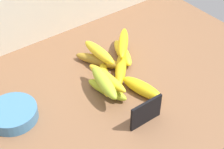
{
  "coord_description": "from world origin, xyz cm",
  "views": [
    {
      "loc": [
        -56.8,
        -68.17,
        81.31
      ],
      "look_at": [
        -5.67,
        0.75,
        8.0
      ],
      "focal_mm": 56.38,
      "sensor_mm": 36.0,
      "label": 1
    }
  ],
  "objects_px": {
    "banana_0": "(142,88)",
    "banana_4": "(123,53)",
    "banana_1": "(105,79)",
    "banana_3": "(99,61)",
    "banana_8": "(104,82)",
    "banana_6": "(123,43)",
    "fruit_bowl": "(13,114)",
    "banana_2": "(121,68)",
    "banana_7": "(107,78)",
    "banana_5": "(107,90)",
    "chalkboard_sign": "(146,113)",
    "banana_9": "(99,52)"
  },
  "relations": [
    {
      "from": "banana_0",
      "to": "banana_9",
      "type": "height_order",
      "value": "banana_9"
    },
    {
      "from": "chalkboard_sign",
      "to": "banana_4",
      "type": "distance_m",
      "value": 0.32
    },
    {
      "from": "banana_2",
      "to": "banana_7",
      "type": "height_order",
      "value": "banana_7"
    },
    {
      "from": "banana_2",
      "to": "banana_4",
      "type": "bearing_deg",
      "value": 48.11
    },
    {
      "from": "banana_4",
      "to": "banana_6",
      "type": "relative_size",
      "value": 0.86
    },
    {
      "from": "banana_0",
      "to": "banana_2",
      "type": "distance_m",
      "value": 0.12
    },
    {
      "from": "chalkboard_sign",
      "to": "banana_4",
      "type": "bearing_deg",
      "value": 64.17
    },
    {
      "from": "banana_0",
      "to": "banana_1",
      "type": "relative_size",
      "value": 0.88
    },
    {
      "from": "banana_7",
      "to": "banana_9",
      "type": "relative_size",
      "value": 1.09
    },
    {
      "from": "chalkboard_sign",
      "to": "banana_1",
      "type": "distance_m",
      "value": 0.21
    },
    {
      "from": "banana_6",
      "to": "banana_0",
      "type": "bearing_deg",
      "value": -110.9
    },
    {
      "from": "fruit_bowl",
      "to": "banana_0",
      "type": "relative_size",
      "value": 0.98
    },
    {
      "from": "banana_5",
      "to": "chalkboard_sign",
      "type": "bearing_deg",
      "value": -83.23
    },
    {
      "from": "banana_5",
      "to": "banana_7",
      "type": "distance_m",
      "value": 0.04
    },
    {
      "from": "banana_0",
      "to": "banana_4",
      "type": "distance_m",
      "value": 0.2
    },
    {
      "from": "banana_8",
      "to": "banana_6",
      "type": "bearing_deg",
      "value": 36.46
    },
    {
      "from": "banana_1",
      "to": "banana_9",
      "type": "height_order",
      "value": "banana_9"
    },
    {
      "from": "fruit_bowl",
      "to": "banana_3",
      "type": "distance_m",
      "value": 0.36
    },
    {
      "from": "chalkboard_sign",
      "to": "banana_7",
      "type": "distance_m",
      "value": 0.18
    },
    {
      "from": "banana_7",
      "to": "chalkboard_sign",
      "type": "bearing_deg",
      "value": -86.75
    },
    {
      "from": "banana_9",
      "to": "banana_8",
      "type": "bearing_deg",
      "value": -119.34
    },
    {
      "from": "banana_3",
      "to": "banana_9",
      "type": "height_order",
      "value": "banana_9"
    },
    {
      "from": "chalkboard_sign",
      "to": "banana_6",
      "type": "distance_m",
      "value": 0.33
    },
    {
      "from": "banana_0",
      "to": "banana_6",
      "type": "xyz_separation_m",
      "value": [
        0.07,
        0.19,
        0.04
      ]
    },
    {
      "from": "banana_4",
      "to": "banana_7",
      "type": "bearing_deg",
      "value": -143.53
    },
    {
      "from": "fruit_bowl",
      "to": "banana_3",
      "type": "height_order",
      "value": "fruit_bowl"
    },
    {
      "from": "banana_2",
      "to": "banana_3",
      "type": "height_order",
      "value": "same"
    },
    {
      "from": "banana_3",
      "to": "banana_5",
      "type": "xyz_separation_m",
      "value": [
        -0.06,
        -0.14,
        -0.0
      ]
    },
    {
      "from": "banana_0",
      "to": "banana_7",
      "type": "bearing_deg",
      "value": 136.99
    },
    {
      "from": "banana_4",
      "to": "banana_7",
      "type": "distance_m",
      "value": 0.19
    },
    {
      "from": "banana_7",
      "to": "banana_8",
      "type": "bearing_deg",
      "value": -145.68
    },
    {
      "from": "banana_2",
      "to": "banana_3",
      "type": "bearing_deg",
      "value": 114.79
    },
    {
      "from": "fruit_bowl",
      "to": "banana_1",
      "type": "height_order",
      "value": "fruit_bowl"
    },
    {
      "from": "banana_2",
      "to": "banana_6",
      "type": "bearing_deg",
      "value": 47.52
    },
    {
      "from": "banana_4",
      "to": "chalkboard_sign",
      "type": "bearing_deg",
      "value": -115.83
    },
    {
      "from": "banana_5",
      "to": "banana_8",
      "type": "height_order",
      "value": "banana_8"
    },
    {
      "from": "banana_6",
      "to": "banana_9",
      "type": "height_order",
      "value": "same"
    },
    {
      "from": "banana_9",
      "to": "banana_4",
      "type": "bearing_deg",
      "value": -8.4
    },
    {
      "from": "fruit_bowl",
      "to": "banana_1",
      "type": "xyz_separation_m",
      "value": [
        0.31,
        -0.03,
        -0.0
      ]
    },
    {
      "from": "fruit_bowl",
      "to": "banana_6",
      "type": "relative_size",
      "value": 0.83
    },
    {
      "from": "banana_0",
      "to": "banana_4",
      "type": "bearing_deg",
      "value": 70.33
    },
    {
      "from": "fruit_bowl",
      "to": "banana_5",
      "type": "xyz_separation_m",
      "value": [
        0.29,
        -0.08,
        -0.0
      ]
    },
    {
      "from": "banana_2",
      "to": "banana_8",
      "type": "xyz_separation_m",
      "value": [
        -0.11,
        -0.06,
        0.04
      ]
    },
    {
      "from": "fruit_bowl",
      "to": "banana_0",
      "type": "bearing_deg",
      "value": -21.05
    },
    {
      "from": "banana_1",
      "to": "banana_3",
      "type": "distance_m",
      "value": 0.1
    },
    {
      "from": "banana_5",
      "to": "banana_6",
      "type": "height_order",
      "value": "banana_6"
    },
    {
      "from": "banana_3",
      "to": "banana_6",
      "type": "distance_m",
      "value": 0.11
    },
    {
      "from": "banana_4",
      "to": "banana_9",
      "type": "relative_size",
      "value": 0.96
    },
    {
      "from": "banana_4",
      "to": "banana_5",
      "type": "xyz_separation_m",
      "value": [
        -0.16,
        -0.12,
        -0.0
      ]
    },
    {
      "from": "banana_2",
      "to": "banana_7",
      "type": "bearing_deg",
      "value": -153.24
    }
  ]
}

